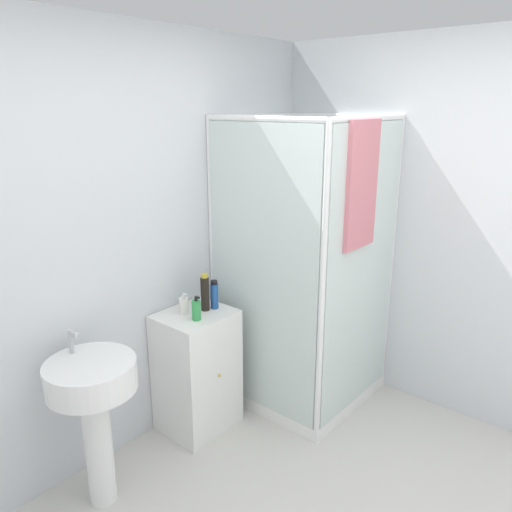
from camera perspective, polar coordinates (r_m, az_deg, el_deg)
wall_back at (r=2.95m, az=-16.28°, el=0.35°), size 6.40×0.06×2.50m
shower_enclosure at (r=3.57m, az=5.70°, el=-8.31°), size 0.93×0.96×2.00m
vanity_cabinet at (r=3.34m, az=-6.76°, el=-12.86°), size 0.46×0.41×0.80m
sink at (r=2.77m, az=-18.10°, el=-15.17°), size 0.46×0.46×0.96m
soap_dispenser at (r=3.05m, az=-6.84°, el=-6.13°), size 0.06×0.06×0.15m
shampoo_bottle_tall_black at (r=3.16m, az=-5.86°, el=-4.17°), size 0.05×0.05×0.24m
shampoo_bottle_blue at (r=3.20m, az=-4.78°, el=-4.45°), size 0.05×0.05×0.19m
lotion_bottle_white at (r=3.15m, az=-8.23°, el=-5.62°), size 0.06×0.06×0.14m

